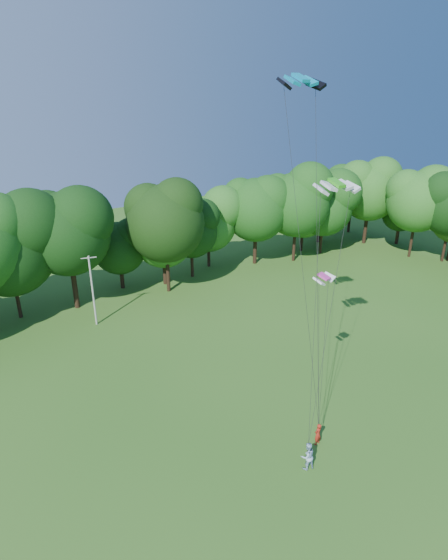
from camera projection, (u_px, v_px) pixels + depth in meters
ground at (391, 554)px, 21.31m from camera, size 160.00×160.00×0.00m
utility_pole at (93, 290)px, 42.14m from camera, size 1.40×0.46×7.18m
kite_flyer_left at (318, 434)px, 27.91m from camera, size 0.61×0.44×1.56m
kite_flyer_right at (307, 456)px, 25.99m from camera, size 1.04×0.90×1.84m
kite_teal at (301, 78)px, 24.90m from camera, size 2.92×1.71×0.58m
kite_green at (337, 183)px, 26.97m from camera, size 3.01×1.88×0.47m
kite_pink at (324, 276)px, 27.08m from camera, size 1.64×0.95×0.32m
tree_back_center at (165, 219)px, 48.04m from camera, size 9.55×9.55×13.89m
tree_back_east at (304, 204)px, 62.86m from camera, size 7.66×7.66×11.14m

